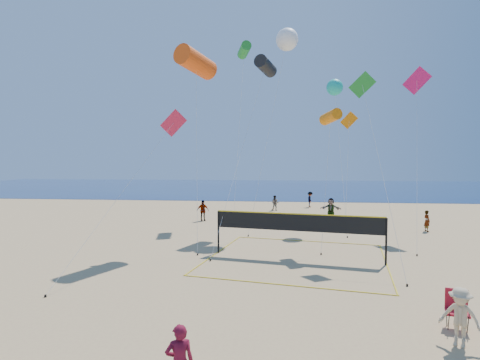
# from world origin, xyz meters

# --- Properties ---
(ground) EXTENTS (120.00, 120.00, 0.00)m
(ground) POSITION_xyz_m (0.00, 0.00, 0.00)
(ground) COLOR tan
(ground) RESTS_ON ground
(ocean) EXTENTS (140.00, 50.00, 0.03)m
(ocean) POSITION_xyz_m (0.00, 62.00, 0.01)
(ocean) COLOR navy
(ocean) RESTS_ON ground
(bystander_b) EXTENTS (1.22, 1.10, 1.64)m
(bystander_b) POSITION_xyz_m (5.08, 1.13, 0.82)
(bystander_b) COLOR #C9B186
(bystander_b) RESTS_ON ground
(far_person_0) EXTENTS (1.12, 0.84, 1.77)m
(far_person_0) POSITION_xyz_m (-6.35, 21.57, 0.88)
(far_person_0) COLOR gray
(far_person_0) RESTS_ON ground
(far_person_1) EXTENTS (1.86, 0.99, 1.91)m
(far_person_1) POSITION_xyz_m (4.57, 23.08, 0.96)
(far_person_1) COLOR gray
(far_person_1) RESTS_ON ground
(far_person_2) EXTENTS (0.49, 0.63, 1.54)m
(far_person_2) POSITION_xyz_m (10.78, 18.55, 0.77)
(far_person_2) COLOR gray
(far_person_2) RESTS_ON ground
(far_person_3) EXTENTS (0.88, 0.76, 1.55)m
(far_person_3) POSITION_xyz_m (-0.28, 28.88, 0.77)
(far_person_3) COLOR gray
(far_person_3) RESTS_ON ground
(far_person_4) EXTENTS (0.79, 1.18, 1.71)m
(far_person_4) POSITION_xyz_m (3.55, 31.97, 0.85)
(far_person_4) COLOR gray
(far_person_4) RESTS_ON ground
(camp_chair) EXTENTS (0.77, 0.89, 1.30)m
(camp_chair) POSITION_xyz_m (5.52, 2.30, 0.67)
(camp_chair) COLOR maroon
(camp_chair) RESTS_ON ground
(volleyball_net) EXTENTS (10.37, 10.25, 2.39)m
(volleyball_net) POSITION_xyz_m (1.04, 10.02, 1.63)
(volleyball_net) COLOR black
(volleyball_net) RESTS_ON ground
(kite_0) EXTENTS (2.32, 4.61, 11.91)m
(kite_0) POSITION_xyz_m (-4.97, 13.11, 11.09)
(kite_0) COLOR #EC4D0F
(kite_0) RESTS_ON ground
(kite_1) EXTENTS (3.35, 11.52, 12.95)m
(kite_1) POSITION_xyz_m (-0.96, 19.26, 12.29)
(kite_1) COLOR black
(kite_1) RESTS_ON ground
(kite_2) EXTENTS (1.43, 3.47, 8.21)m
(kite_2) POSITION_xyz_m (3.15, 13.46, 7.74)
(kite_2) COLOR orange
(kite_2) RESTS_ON ground
(kite_3) EXTENTS (3.50, 8.41, 8.11)m
(kite_3) POSITION_xyz_m (-6.17, 11.15, 6.86)
(kite_3) COLOR #ED2343
(kite_3) RESTS_ON ground
(kite_4) EXTENTS (1.49, 6.27, 10.12)m
(kite_4) POSITION_xyz_m (4.74, 11.75, 8.72)
(kite_4) COLOR #22912B
(kite_4) RESTS_ON ground
(kite_5) EXTENTS (3.40, 8.40, 11.92)m
(kite_5) POSITION_xyz_m (9.89, 18.66, 10.42)
(kite_5) COLOR #DA1662
(kite_5) RESTS_ON ground
(kite_6) EXTENTS (3.51, 5.12, 15.22)m
(kite_6) POSITION_xyz_m (0.65, 19.70, 14.36)
(kite_6) COLOR white
(kite_6) RESTS_ON ground
(kite_7) EXTENTS (1.37, 5.82, 11.55)m
(kite_7) POSITION_xyz_m (4.43, 20.82, 10.90)
(kite_7) COLOR #19B6A5
(kite_7) RESTS_ON ground
(kite_8) EXTENTS (1.44, 5.89, 15.36)m
(kite_8) POSITION_xyz_m (-2.98, 23.52, 14.77)
(kite_8) COLOR #22912B
(kite_8) RESTS_ON ground
(kite_9) EXTENTS (1.42, 2.74, 9.37)m
(kite_9) POSITION_xyz_m (6.05, 23.49, 8.10)
(kite_9) COLOR orange
(kite_9) RESTS_ON ground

